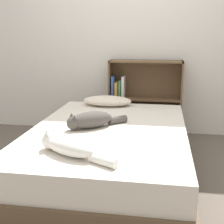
{
  "coord_description": "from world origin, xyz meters",
  "views": [
    {
      "loc": [
        0.44,
        -2.52,
        1.23
      ],
      "look_at": [
        0.0,
        0.15,
        0.55
      ],
      "focal_mm": 50.0,
      "sensor_mm": 36.0,
      "label": 1
    }
  ],
  "objects_px": {
    "pillow": "(107,101)",
    "cat_light": "(68,146)",
    "bed": "(109,153)",
    "bookshelf": "(142,97)",
    "cat_dark": "(91,120)"
  },
  "relations": [
    {
      "from": "bed",
      "to": "cat_dark",
      "type": "bearing_deg",
      "value": -170.04
    },
    {
      "from": "bed",
      "to": "bookshelf",
      "type": "distance_m",
      "value": 1.32
    },
    {
      "from": "cat_light",
      "to": "cat_dark",
      "type": "xyz_separation_m",
      "value": [
        0.01,
        0.62,
        0.01
      ]
    },
    {
      "from": "bed",
      "to": "cat_dark",
      "type": "relative_size",
      "value": 4.06
    },
    {
      "from": "pillow",
      "to": "cat_dark",
      "type": "height_order",
      "value": "cat_dark"
    },
    {
      "from": "pillow",
      "to": "bookshelf",
      "type": "bearing_deg",
      "value": 51.38
    },
    {
      "from": "pillow",
      "to": "cat_dark",
      "type": "distance_m",
      "value": 0.86
    },
    {
      "from": "pillow",
      "to": "cat_light",
      "type": "bearing_deg",
      "value": -90.12
    },
    {
      "from": "bed",
      "to": "cat_light",
      "type": "xyz_separation_m",
      "value": [
        -0.17,
        -0.65,
        0.29
      ]
    },
    {
      "from": "cat_dark",
      "to": "bookshelf",
      "type": "distance_m",
      "value": 1.36
    },
    {
      "from": "cat_light",
      "to": "pillow",
      "type": "bearing_deg",
      "value": -62.61
    },
    {
      "from": "cat_dark",
      "to": "bookshelf",
      "type": "relative_size",
      "value": 0.54
    },
    {
      "from": "bed",
      "to": "cat_light",
      "type": "relative_size",
      "value": 3.52
    },
    {
      "from": "bookshelf",
      "to": "bed",
      "type": "bearing_deg",
      "value": -98.73
    },
    {
      "from": "pillow",
      "to": "cat_light",
      "type": "height_order",
      "value": "cat_light"
    }
  ]
}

